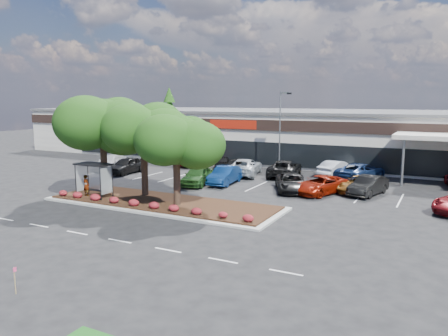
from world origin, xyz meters
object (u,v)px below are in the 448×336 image
at_px(light_pole, 281,138).
at_px(car_0, 110,162).
at_px(car_1, 127,165).
at_px(survey_stake, 15,277).

relative_size(light_pole, car_0, 1.58).
bearing_deg(car_0, light_pole, 6.54).
xyz_separation_m(light_pole, car_1, (-14.14, -7.73, -2.87)).
height_order(survey_stake, car_1, car_1).
distance_m(light_pole, car_0, 18.95).
distance_m(survey_stake, car_0, 31.76).
bearing_deg(light_pole, car_0, -160.16).
height_order(light_pole, survey_stake, light_pole).
relative_size(light_pole, car_1, 1.69).
height_order(light_pole, car_0, light_pole).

